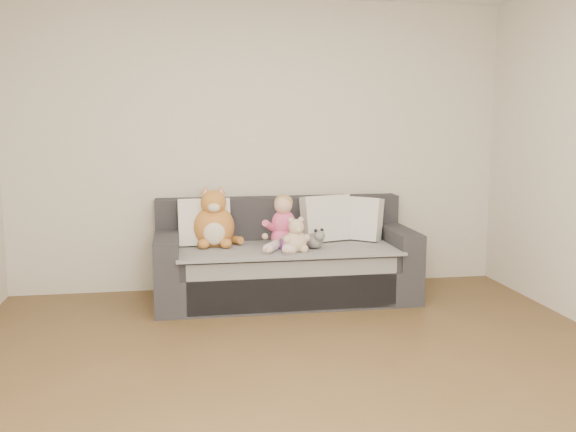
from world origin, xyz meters
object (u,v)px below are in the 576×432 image
at_px(toddler, 283,225).
at_px(teddy_bear, 296,238).
at_px(sofa, 284,263).
at_px(sippy_cup, 284,242).
at_px(plush_cat, 214,223).

bearing_deg(toddler, teddy_bear, -49.95).
distance_m(sofa, sippy_cup, 0.30).
bearing_deg(toddler, sofa, 93.23).
xyz_separation_m(plush_cat, sippy_cup, (0.56, -0.24, -0.14)).
height_order(plush_cat, teddy_bear, plush_cat).
xyz_separation_m(teddy_bear, sippy_cup, (-0.08, 0.12, -0.06)).
relative_size(plush_cat, sippy_cup, 4.68).
relative_size(sofa, plush_cat, 4.06).
bearing_deg(sofa, teddy_bear, -82.15).
relative_size(toddler, teddy_bear, 1.58).
relative_size(sofa, sippy_cup, 19.00).
height_order(toddler, teddy_bear, toddler).
xyz_separation_m(plush_cat, teddy_bear, (0.64, -0.36, -0.08)).
relative_size(plush_cat, teddy_bear, 1.85).
bearing_deg(teddy_bear, plush_cat, 139.23).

